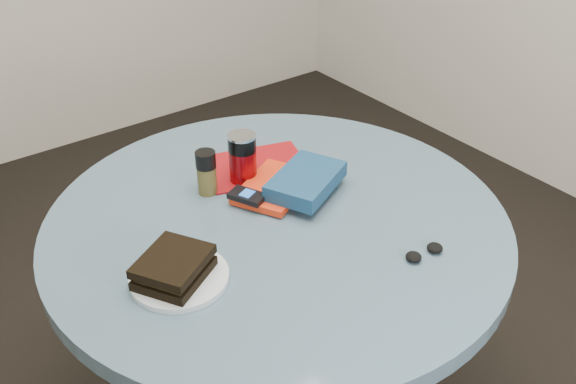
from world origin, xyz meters
TOP-DOWN VIEW (x-y plane):
  - table at (0.00, 0.00)m, footprint 1.00×1.00m
  - plate at (-0.27, -0.06)m, footprint 0.24×0.24m
  - sandwich at (-0.28, -0.06)m, footprint 0.17×0.16m
  - soda_can at (0.02, 0.16)m, footprint 0.09×0.09m
  - pepper_grinder at (-0.07, 0.17)m, footprint 0.06×0.06m
  - magazine at (0.08, 0.20)m, footprint 0.29×0.25m
  - red_book at (0.05, 0.08)m, footprint 0.23×0.20m
  - novel at (0.10, 0.03)m, footprint 0.22×0.19m
  - mp3_player at (-0.03, 0.07)m, footprint 0.07×0.09m
  - headphones at (0.15, -0.29)m, footprint 0.09×0.04m

SIDE VIEW (x-z plane):
  - table at x=0.00m, z-range 0.21..0.96m
  - magazine at x=0.08m, z-range 0.75..0.75m
  - plate at x=-0.27m, z-range 0.75..0.76m
  - headphones at x=0.15m, z-range 0.75..0.77m
  - red_book at x=0.05m, z-range 0.75..0.77m
  - mp3_player at x=-0.03m, z-range 0.77..0.78m
  - sandwich at x=-0.28m, z-range 0.76..0.81m
  - novel at x=0.10m, z-range 0.77..0.81m
  - pepper_grinder at x=-0.07m, z-range 0.75..0.86m
  - soda_can at x=0.02m, z-range 0.75..0.87m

